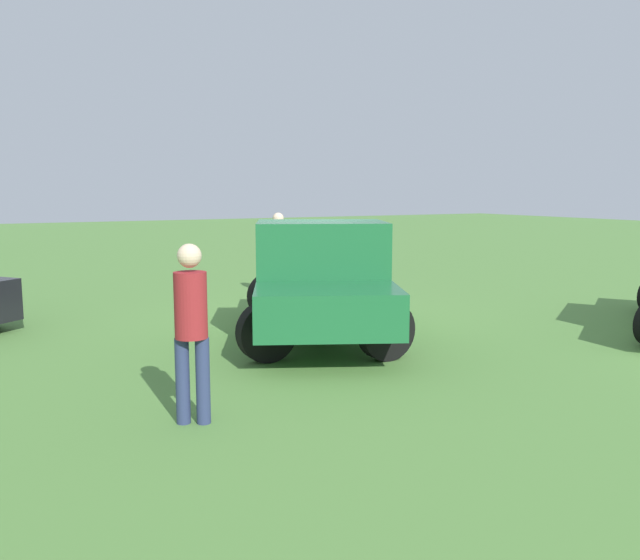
% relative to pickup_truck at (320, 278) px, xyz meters
% --- Properties ---
extents(ground_plane, '(80.00, 80.00, 0.00)m').
position_rel_pickup_truck_xyz_m(ground_plane, '(-0.34, -1.04, -0.95)').
color(ground_plane, '#54843D').
extents(pickup_truck, '(3.70, 5.05, 1.83)m').
position_rel_pickup_truck_xyz_m(pickup_truck, '(0.00, 0.00, 0.00)').
color(pickup_truck, black).
rests_on(pickup_truck, ground_plane).
extents(person_bystander, '(0.43, 0.43, 1.79)m').
position_rel_pickup_truck_xyz_m(person_bystander, '(2.89, 2.71, 0.07)').
color(person_bystander, navy).
rests_on(person_bystander, ground_plane).
extents(person_visitor, '(0.34, 0.33, 1.82)m').
position_rel_pickup_truck_xyz_m(person_visitor, '(-1.10, -3.94, 0.09)').
color(person_visitor, navy).
rests_on(person_visitor, ground_plane).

